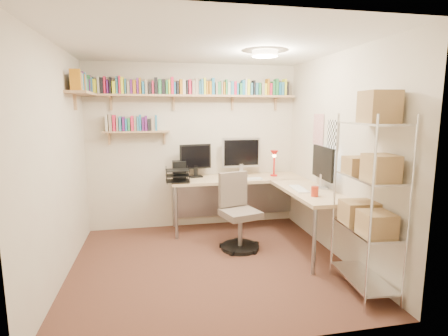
{
  "coord_description": "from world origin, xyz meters",
  "views": [
    {
      "loc": [
        -0.6,
        -3.87,
        1.8
      ],
      "look_at": [
        0.28,
        0.55,
        1.06
      ],
      "focal_mm": 28.0,
      "sensor_mm": 36.0,
      "label": 1
    }
  ],
  "objects": [
    {
      "name": "ground",
      "position": [
        0.0,
        0.0,
        0.0
      ],
      "size": [
        3.2,
        3.2,
        0.0
      ],
      "primitive_type": "plane",
      "color": "#42251C",
      "rests_on": "ground"
    },
    {
      "name": "corner_desk",
      "position": [
        0.7,
        0.92,
        0.8
      ],
      "size": [
        2.15,
        2.05,
        1.39
      ],
      "color": "tan",
      "rests_on": "ground"
    },
    {
      "name": "office_chair",
      "position": [
        0.45,
        0.43,
        0.42
      ],
      "size": [
        0.54,
        0.55,
        1.0
      ],
      "rotation": [
        0.0,
        0.0,
        0.27
      ],
      "color": "black",
      "rests_on": "ground"
    },
    {
      "name": "wire_rack",
      "position": [
        1.42,
        -0.93,
        1.16
      ],
      "size": [
        0.44,
        0.8,
        1.98
      ],
      "rotation": [
        0.0,
        0.0,
        -0.09
      ],
      "color": "silver",
      "rests_on": "ground"
    },
    {
      "name": "room_shell",
      "position": [
        0.0,
        0.0,
        1.55
      ],
      "size": [
        3.24,
        3.04,
        2.52
      ],
      "color": "#C4B19F",
      "rests_on": "ground"
    },
    {
      "name": "wall_shelves",
      "position": [
        -0.42,
        1.3,
        2.03
      ],
      "size": [
        3.12,
        1.09,
        0.8
      ],
      "color": "tan",
      "rests_on": "ground"
    }
  ]
}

